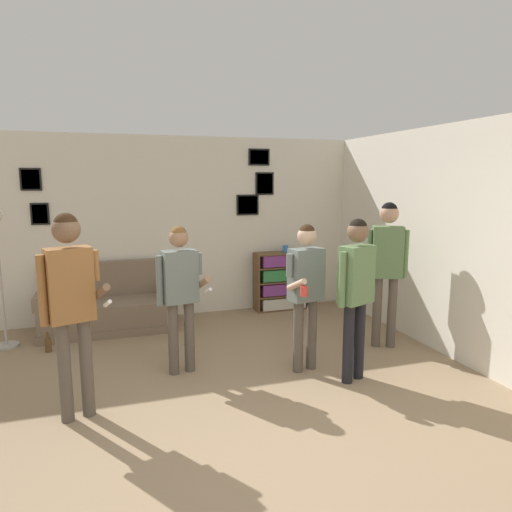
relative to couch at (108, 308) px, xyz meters
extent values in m
plane|color=#937A5B|center=(1.01, -3.62, -0.30)|extent=(20.00, 20.00, 0.00)
cube|color=silver|center=(1.01, 0.41, 1.05)|extent=(7.99, 0.06, 2.70)
cube|color=black|center=(-0.83, 0.37, 1.30)|extent=(0.24, 0.02, 0.30)
cube|color=gray|center=(-0.83, 0.37, 1.30)|extent=(0.19, 0.01, 0.26)
cube|color=black|center=(2.42, 0.37, 1.71)|extent=(0.29, 0.02, 0.35)
cube|color=gray|center=(2.42, 0.37, 1.71)|extent=(0.25, 0.01, 0.31)
cube|color=black|center=(2.14, 0.37, 1.38)|extent=(0.35, 0.02, 0.32)
cube|color=#B2B2BC|center=(2.14, 0.37, 1.38)|extent=(0.31, 0.01, 0.27)
cube|color=black|center=(2.33, 0.37, 2.11)|extent=(0.34, 0.02, 0.25)
cube|color=gray|center=(2.33, 0.37, 2.11)|extent=(0.29, 0.01, 0.21)
cube|color=black|center=(-0.91, 0.37, 1.77)|extent=(0.27, 0.02, 0.30)
cube|color=gray|center=(-0.91, 0.37, 1.77)|extent=(0.22, 0.01, 0.26)
cube|color=silver|center=(3.84, -1.62, 1.05)|extent=(0.06, 6.40, 2.70)
cube|color=#7A6651|center=(0.00, -0.06, -0.25)|extent=(1.80, 0.80, 0.10)
cube|color=#7A6651|center=(0.00, -0.06, -0.04)|extent=(1.74, 0.74, 0.32)
cube|color=#7A6651|center=(0.00, 0.27, 0.37)|extent=(1.74, 0.14, 0.49)
cube|color=#7A6651|center=(-0.84, -0.06, 0.21)|extent=(0.12, 0.74, 0.18)
cube|color=#7A6651|center=(0.84, -0.06, 0.21)|extent=(0.12, 0.74, 0.18)
cube|color=brown|center=(2.23, 0.19, 0.17)|extent=(0.02, 0.30, 0.93)
cube|color=brown|center=(3.10, 0.19, 0.17)|extent=(0.02, 0.30, 0.93)
cube|color=brown|center=(2.66, 0.34, 0.17)|extent=(0.89, 0.01, 0.93)
cube|color=brown|center=(2.66, 0.19, -0.29)|extent=(0.84, 0.30, 0.02)
cube|color=brown|center=(2.66, 0.19, 0.62)|extent=(0.84, 0.30, 0.02)
cube|color=brown|center=(2.66, 0.19, -0.07)|extent=(0.84, 0.30, 0.02)
cube|color=brown|center=(2.66, 0.19, 0.17)|extent=(0.84, 0.30, 0.02)
cube|color=brown|center=(2.66, 0.19, 0.40)|extent=(0.84, 0.30, 0.02)
cube|color=beige|center=(2.66, 0.18, -0.18)|extent=(0.72, 0.26, 0.18)
cube|color=#7F3889|center=(2.66, 0.18, 0.05)|extent=(0.72, 0.26, 0.18)
cube|color=#338447|center=(2.66, 0.18, 0.28)|extent=(0.72, 0.26, 0.18)
cube|color=#7F3889|center=(2.66, 0.18, 0.51)|extent=(0.72, 0.26, 0.18)
cylinder|color=#ADA89E|center=(-1.23, -0.34, -0.28)|extent=(0.28, 0.28, 0.03)
cylinder|color=#ADA89E|center=(-1.23, -0.34, 0.50)|extent=(0.03, 0.03, 1.53)
cylinder|color=brown|center=(-0.35, -2.49, 0.15)|extent=(0.11, 0.11, 0.89)
cylinder|color=brown|center=(-0.18, -2.43, 0.15)|extent=(0.11, 0.11, 0.89)
cube|color=#936033|center=(-0.26, -2.46, 0.90)|extent=(0.40, 0.30, 0.63)
sphere|color=brown|center=(-0.26, -2.46, 1.37)|extent=(0.23, 0.23, 0.23)
sphere|color=#382314|center=(-0.26, -2.46, 1.41)|extent=(0.19, 0.19, 0.19)
cylinder|color=#936033|center=(-0.06, -2.39, 1.04)|extent=(0.07, 0.07, 0.27)
cylinder|color=brown|center=(-0.01, -2.53, 0.84)|extent=(0.16, 0.32, 0.19)
cylinder|color=white|center=(0.03, -2.67, 0.77)|extent=(0.08, 0.14, 0.09)
cylinder|color=#936033|center=(-0.47, -2.52, 0.88)|extent=(0.07, 0.07, 0.59)
cylinder|color=brown|center=(0.66, -1.79, 0.09)|extent=(0.11, 0.11, 0.78)
cylinder|color=brown|center=(0.84, -1.76, 0.09)|extent=(0.11, 0.11, 0.78)
cube|color=slate|center=(0.75, -1.77, 0.76)|extent=(0.39, 0.26, 0.56)
sphere|color=#997051|center=(0.75, -1.77, 1.18)|extent=(0.20, 0.20, 0.20)
sphere|color=brown|center=(0.75, -1.77, 1.21)|extent=(0.17, 0.17, 0.17)
cylinder|color=slate|center=(0.96, -1.74, 0.88)|extent=(0.07, 0.07, 0.24)
cylinder|color=#997051|center=(0.99, -1.86, 0.71)|extent=(0.11, 0.29, 0.18)
cylinder|color=white|center=(1.01, -1.99, 0.65)|extent=(0.06, 0.14, 0.09)
cylinder|color=slate|center=(0.54, -1.81, 0.74)|extent=(0.07, 0.07, 0.52)
cylinder|color=brown|center=(1.96, -2.14, 0.10)|extent=(0.11, 0.11, 0.79)
cylinder|color=brown|center=(2.13, -2.10, 0.10)|extent=(0.11, 0.11, 0.79)
cube|color=slate|center=(2.04, -2.12, 0.77)|extent=(0.39, 0.27, 0.56)
sphere|color=#D1A889|center=(2.04, -2.12, 1.19)|extent=(0.20, 0.20, 0.20)
sphere|color=#382314|center=(2.04, -2.12, 1.22)|extent=(0.17, 0.17, 0.17)
cylinder|color=slate|center=(2.25, -2.07, 0.75)|extent=(0.07, 0.07, 0.53)
cylinder|color=slate|center=(1.83, -2.17, 0.89)|extent=(0.07, 0.07, 0.24)
cylinder|color=#D1A889|center=(1.86, -2.29, 0.71)|extent=(0.12, 0.30, 0.18)
cylinder|color=red|center=(1.89, -2.42, 0.67)|extent=(0.08, 0.08, 0.10)
cylinder|color=black|center=(2.33, -2.54, 0.12)|extent=(0.11, 0.11, 0.83)
cylinder|color=black|center=(2.50, -2.48, 0.12)|extent=(0.11, 0.11, 0.83)
cube|color=#5B7A4C|center=(2.42, -2.51, 0.83)|extent=(0.41, 0.32, 0.59)
sphere|color=brown|center=(2.42, -2.51, 1.26)|extent=(0.21, 0.21, 0.21)
sphere|color=black|center=(2.42, -2.51, 1.30)|extent=(0.18, 0.18, 0.18)
cylinder|color=#5B7A4C|center=(2.62, -2.43, 0.80)|extent=(0.07, 0.07, 0.55)
cylinder|color=#5B7A4C|center=(2.22, -2.59, 0.80)|extent=(0.07, 0.07, 0.55)
cylinder|color=brown|center=(3.19, -1.73, 0.15)|extent=(0.11, 0.11, 0.88)
cylinder|color=brown|center=(3.35, -1.80, 0.15)|extent=(0.11, 0.11, 0.88)
cube|color=#5B7A4C|center=(3.27, -1.76, 0.90)|extent=(0.41, 0.33, 0.63)
sphere|color=tan|center=(3.27, -1.76, 1.37)|extent=(0.23, 0.23, 0.23)
sphere|color=black|center=(3.27, -1.76, 1.41)|extent=(0.19, 0.19, 0.19)
cylinder|color=#5B7A4C|center=(3.46, -1.86, 0.88)|extent=(0.07, 0.07, 0.59)
cylinder|color=#5B7A4C|center=(3.07, -1.67, 0.88)|extent=(0.07, 0.07, 0.59)
cylinder|color=brown|center=(-0.71, -0.69, -0.21)|extent=(0.08, 0.08, 0.17)
cylinder|color=brown|center=(-0.71, -0.69, -0.09)|extent=(0.03, 0.03, 0.07)
cylinder|color=blue|center=(2.71, 0.19, 0.68)|extent=(0.09, 0.09, 0.11)
camera|label=1|loc=(0.09, -6.47, 1.77)|focal=32.00mm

